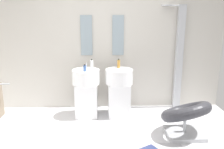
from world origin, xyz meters
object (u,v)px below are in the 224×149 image
soap_bottle_blue (85,68)px  pedestal_sink_left (86,91)px  lounge_chair (186,115)px  soap_bottle_amber (119,64)px  pedestal_sink_right (119,90)px  soap_bottle_black (119,64)px  shower_column (178,56)px  soap_bottle_white (92,64)px

soap_bottle_blue → pedestal_sink_left: bearing=87.6°
lounge_chair → soap_bottle_blue: 1.84m
soap_bottle_blue → soap_bottle_amber: bearing=23.0°
pedestal_sink_right → soap_bottle_blue: 0.78m
pedestal_sink_left → soap_bottle_blue: bearing=-92.4°
soap_bottle_blue → soap_bottle_black: (0.61, 0.30, 0.01)m
shower_column → soap_bottle_amber: (-1.20, -0.23, -0.11)m
soap_bottle_blue → lounge_chair: bearing=-23.8°
pedestal_sink_left → soap_bottle_white: (0.10, 0.15, 0.48)m
shower_column → lounge_chair: (-0.21, -1.19, -0.73)m
soap_bottle_blue → soap_bottle_white: soap_bottle_white is taller
pedestal_sink_right → shower_column: bearing=16.9°
pedestal_sink_left → soap_bottle_white: bearing=55.0°
soap_bottle_white → pedestal_sink_right: bearing=-16.4°
soap_bottle_black → lounge_chair: bearing=-45.5°
shower_column → lounge_chair: 1.41m
pedestal_sink_right → soap_bottle_blue: (-0.62, -0.12, 0.46)m
shower_column → pedestal_sink_left: bearing=-168.6°
pedestal_sink_left → soap_bottle_amber: 0.79m
soap_bottle_blue → soap_bottle_black: bearing=25.8°
pedestal_sink_left → shower_column: shower_column is taller
pedestal_sink_right → soap_bottle_black: bearing=90.8°
lounge_chair → soap_bottle_black: bearing=134.5°
soap_bottle_blue → soap_bottle_amber: size_ratio=0.74×
pedestal_sink_right → pedestal_sink_left: bearing=180.0°
shower_column → lounge_chair: shower_column is taller
pedestal_sink_left → lounge_chair: pedestal_sink_left is taller
lounge_chair → soap_bottle_blue: bearing=156.2°
soap_bottle_amber → lounge_chair: bearing=-44.5°
lounge_chair → pedestal_sink_left: bearing=152.5°
soap_bottle_blue → shower_column: bearing=15.0°
shower_column → soap_bottle_amber: shower_column is taller
soap_bottle_black → soap_bottle_amber: soap_bottle_amber is taller
pedestal_sink_right → soap_bottle_white: soap_bottle_white is taller
pedestal_sink_left → pedestal_sink_right: same height
pedestal_sink_right → soap_bottle_blue: bearing=-168.8°
shower_column → soap_bottle_white: shower_column is taller
lounge_chair → soap_bottle_amber: 1.51m
shower_column → pedestal_sink_right: bearing=-163.1°
soap_bottle_black → soap_bottle_white: (-0.50, -0.03, 0.01)m
shower_column → soap_bottle_black: shower_column is taller
pedestal_sink_left → soap_bottle_white: size_ratio=5.82×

